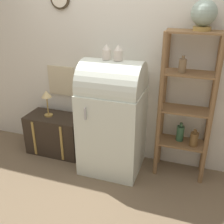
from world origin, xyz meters
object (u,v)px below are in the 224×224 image
at_px(refrigerator, 112,116).
at_px(suitcase_trunk, 56,134).
at_px(globe, 204,14).
at_px(vase_center, 118,53).
at_px(vase_left, 106,52).
at_px(desk_lamp, 47,97).

bearing_deg(refrigerator, suitcase_trunk, 174.68).
height_order(refrigerator, globe, globe).
distance_m(globe, vase_center, 0.90).
xyz_separation_m(suitcase_trunk, vase_left, (0.78, -0.08, 1.17)).
bearing_deg(vase_left, globe, 10.29).
xyz_separation_m(refrigerator, vase_center, (0.07, -0.01, 0.74)).
bearing_deg(vase_center, desk_lamp, 175.35).
distance_m(refrigerator, vase_center, 0.74).
xyz_separation_m(globe, vase_left, (-0.93, -0.17, -0.39)).
height_order(refrigerator, vase_left, vase_left).
xyz_separation_m(refrigerator, globe, (0.86, 0.17, 1.13)).
bearing_deg(desk_lamp, vase_left, -4.99).
bearing_deg(desk_lamp, suitcase_trunk, 6.54).
distance_m(refrigerator, desk_lamp, 0.93).
distance_m(suitcase_trunk, globe, 2.32).
relative_size(refrigerator, desk_lamp, 3.88).
bearing_deg(refrigerator, desk_lamp, 175.61).
height_order(refrigerator, vase_center, vase_center).
distance_m(refrigerator, globe, 1.43).
relative_size(suitcase_trunk, globe, 2.60).
xyz_separation_m(vase_left, desk_lamp, (-0.85, 0.07, -0.64)).
xyz_separation_m(suitcase_trunk, desk_lamp, (-0.07, -0.01, 0.54)).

